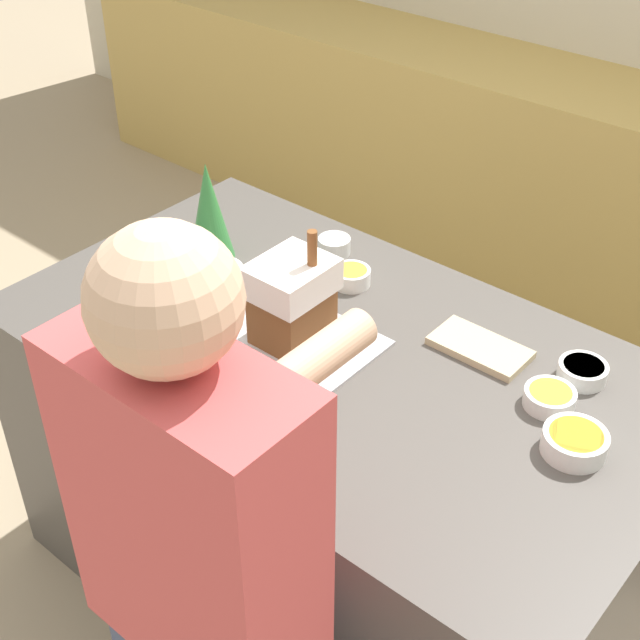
# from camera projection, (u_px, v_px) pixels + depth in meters

# --- Properties ---
(ground_plane) EXTENTS (12.00, 12.00, 0.00)m
(ground_plane) POSITION_uv_depth(u_px,v_px,m) (332.00, 583.00, 2.71)
(ground_plane) COLOR tan
(back_cabinet_block) EXTENTS (6.00, 0.60, 0.93)m
(back_cabinet_block) POSITION_uv_depth(u_px,v_px,m) (636.00, 212.00, 3.64)
(back_cabinet_block) COLOR tan
(back_cabinet_block) RESTS_ON ground_plane
(kitchen_island) EXTENTS (1.69, 0.97, 0.91)m
(kitchen_island) POSITION_uv_depth(u_px,v_px,m) (334.00, 478.00, 2.45)
(kitchen_island) COLOR #514C47
(kitchen_island) RESTS_ON ground_plane
(baking_tray) EXTENTS (0.41, 0.31, 0.01)m
(baking_tray) POSITION_uv_depth(u_px,v_px,m) (293.00, 339.00, 2.20)
(baking_tray) COLOR silver
(baking_tray) RESTS_ON kitchen_island
(gingerbread_house) EXTENTS (0.16, 0.19, 0.31)m
(gingerbread_house) POSITION_uv_depth(u_px,v_px,m) (292.00, 299.00, 2.13)
(gingerbread_house) COLOR brown
(gingerbread_house) RESTS_ON baking_tray
(decorative_tree) EXTENTS (0.13, 0.13, 0.29)m
(decorative_tree) POSITION_uv_depth(u_px,v_px,m) (209.00, 211.00, 2.44)
(decorative_tree) COLOR #33843D
(decorative_tree) RESTS_ON kitchen_island
(candy_bowl_far_right) EXTENTS (0.09, 0.09, 0.05)m
(candy_bowl_far_right) POSITION_uv_depth(u_px,v_px,m) (334.00, 245.00, 2.52)
(candy_bowl_far_right) COLOR silver
(candy_bowl_far_right) RESTS_ON kitchen_island
(candy_bowl_near_tray_right) EXTENTS (0.11, 0.11, 0.04)m
(candy_bowl_near_tray_right) POSITION_uv_depth(u_px,v_px,m) (583.00, 371.00, 2.07)
(candy_bowl_near_tray_right) COLOR white
(candy_bowl_near_tray_right) RESTS_ON kitchen_island
(candy_bowl_far_left) EXTENTS (0.11, 0.11, 0.05)m
(candy_bowl_far_left) POSITION_uv_depth(u_px,v_px,m) (145.00, 237.00, 2.55)
(candy_bowl_far_left) COLOR white
(candy_bowl_far_left) RESTS_ON kitchen_island
(candy_bowl_center_rear) EXTENTS (0.14, 0.14, 0.05)m
(candy_bowl_center_rear) POSITION_uv_depth(u_px,v_px,m) (575.00, 442.00, 1.87)
(candy_bowl_center_rear) COLOR white
(candy_bowl_center_rear) RESTS_ON kitchen_island
(candy_bowl_beside_tree) EXTENTS (0.10, 0.10, 0.05)m
(candy_bowl_beside_tree) POSITION_uv_depth(u_px,v_px,m) (351.00, 276.00, 2.39)
(candy_bowl_beside_tree) COLOR white
(candy_bowl_beside_tree) RESTS_ON kitchen_island
(candy_bowl_behind_tray) EXTENTS (0.14, 0.14, 0.05)m
(candy_bowl_behind_tray) POSITION_uv_depth(u_px,v_px,m) (218.00, 276.00, 2.38)
(candy_bowl_behind_tray) COLOR silver
(candy_bowl_behind_tray) RESTS_ON kitchen_island
(candy_bowl_front_corner) EXTENTS (0.12, 0.12, 0.04)m
(candy_bowl_front_corner) POSITION_uv_depth(u_px,v_px,m) (550.00, 398.00, 1.99)
(candy_bowl_front_corner) COLOR white
(candy_bowl_front_corner) RESTS_ON kitchen_island
(cookbook) EXTENTS (0.24, 0.13, 0.02)m
(cookbook) POSITION_uv_depth(u_px,v_px,m) (480.00, 348.00, 2.16)
(cookbook) COLOR #CCB78C
(cookbook) RESTS_ON kitchen_island
(person) EXTENTS (0.44, 0.55, 1.68)m
(person) POSITION_uv_depth(u_px,v_px,m) (206.00, 618.00, 1.60)
(person) COLOR #424C6B
(person) RESTS_ON ground_plane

